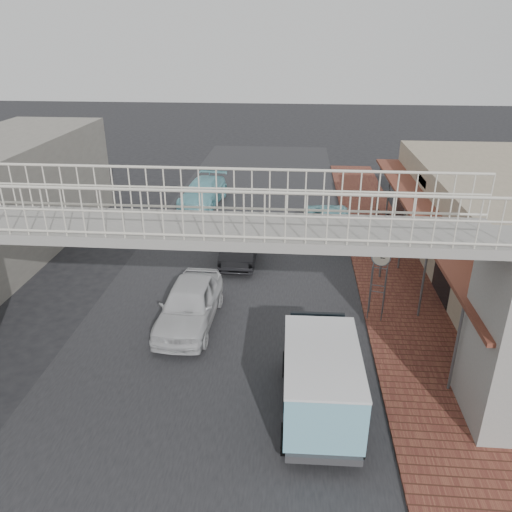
% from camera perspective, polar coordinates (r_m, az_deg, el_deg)
% --- Properties ---
extents(ground, '(120.00, 120.00, 0.00)m').
position_cam_1_polar(ground, '(17.67, -3.80, -7.82)').
color(ground, black).
rests_on(ground, ground).
extents(road_strip, '(10.00, 60.00, 0.01)m').
position_cam_1_polar(road_strip, '(17.67, -3.80, -7.81)').
color(road_strip, black).
rests_on(road_strip, ground).
extents(sidewalk, '(3.00, 40.00, 0.10)m').
position_cam_1_polar(sidewalk, '(20.51, 15.77, -3.78)').
color(sidewalk, brown).
rests_on(sidewalk, ground).
extents(footbridge, '(16.40, 2.40, 6.34)m').
position_cam_1_polar(footbridge, '(12.67, -6.77, -5.15)').
color(footbridge, gray).
rests_on(footbridge, ground).
extents(building_far_left, '(5.00, 14.00, 5.00)m').
position_cam_1_polar(building_far_left, '(25.67, -27.13, 6.01)').
color(building_far_left, gray).
rests_on(building_far_left, ground).
extents(white_hatchback, '(1.97, 4.58, 1.54)m').
position_cam_1_polar(white_hatchback, '(17.48, -7.61, -5.44)').
color(white_hatchback, silver).
rests_on(white_hatchback, ground).
extents(dark_sedan, '(1.48, 4.21, 1.39)m').
position_cam_1_polar(dark_sedan, '(22.30, -1.81, 1.32)').
color(dark_sedan, black).
rests_on(dark_sedan, ground).
extents(angkot_curb, '(2.84, 5.11, 1.35)m').
position_cam_1_polar(angkot_curb, '(25.72, 8.48, 4.19)').
color(angkot_curb, '#66A8B0').
rests_on(angkot_curb, ground).
extents(angkot_far, '(2.57, 5.23, 1.46)m').
position_cam_1_polar(angkot_far, '(29.88, -6.06, 7.27)').
color(angkot_far, '#6FB6C1').
rests_on(angkot_far, ground).
extents(angkot_van, '(2.05, 4.33, 2.11)m').
position_cam_1_polar(angkot_van, '(13.31, 7.43, -13.06)').
color(angkot_van, black).
rests_on(angkot_van, ground).
extents(motorcycle_near, '(1.92, 0.72, 1.00)m').
position_cam_1_polar(motorcycle_near, '(24.17, 11.30, 2.46)').
color(motorcycle_near, black).
rests_on(motorcycle_near, sidewalk).
extents(motorcycle_far, '(1.61, 0.86, 0.93)m').
position_cam_1_polar(motorcycle_far, '(26.66, 14.18, 4.18)').
color(motorcycle_far, black).
rests_on(motorcycle_far, sidewalk).
extents(street_clock, '(0.68, 0.62, 2.66)m').
position_cam_1_polar(street_clock, '(17.42, 14.10, -0.43)').
color(street_clock, '#59595B').
rests_on(street_clock, sidewalk).
extents(arrow_sign, '(1.59, 1.02, 2.70)m').
position_cam_1_polar(arrow_sign, '(20.52, 16.39, 3.01)').
color(arrow_sign, '#59595B').
rests_on(arrow_sign, sidewalk).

